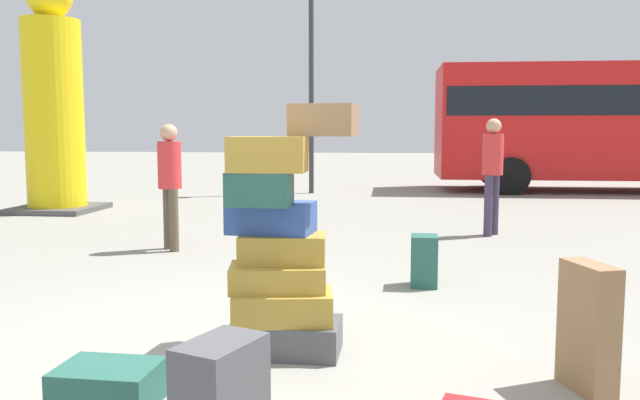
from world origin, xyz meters
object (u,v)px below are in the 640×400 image
object	(u,v)px
suitcase_brown_foreground_far	(588,328)
person_tourist_with_camera	(493,166)
parked_bus	(629,119)
suitcase_teal_behind_tower	(108,386)
suitcase_teal_upright_blue	(424,261)
person_bearded_onlooker	(170,176)
yellow_dummy_statue	(54,107)
lamp_post	(311,43)
suitcase_tower	(281,253)

from	to	relation	value
suitcase_brown_foreground_far	person_tourist_with_camera	world-z (taller)	person_tourist_with_camera
parked_bus	person_tourist_with_camera	bearing A→B (deg)	-120.99
suitcase_teal_behind_tower	suitcase_teal_upright_blue	xyz separation A→B (m)	(1.88, 3.07, 0.14)
suitcase_teal_upright_blue	parked_bus	world-z (taller)	parked_bus
person_tourist_with_camera	person_bearded_onlooker	bearing A→B (deg)	-35.83
suitcase_teal_behind_tower	suitcase_brown_foreground_far	xyz separation A→B (m)	(2.73, 0.54, 0.27)
suitcase_teal_behind_tower	yellow_dummy_statue	xyz separation A→B (m)	(-4.85, 8.33, 1.86)
yellow_dummy_statue	lamp_post	xyz separation A→B (m)	(4.36, 4.12, 1.66)
person_bearded_onlooker	lamp_post	size ratio (longest dim) A/B	0.30
suitcase_tower	person_bearded_onlooker	xyz separation A→B (m)	(-2.10, 3.64, 0.27)
suitcase_teal_upright_blue	yellow_dummy_statue	world-z (taller)	yellow_dummy_statue
person_bearded_onlooker	parked_bus	distance (m)	12.67
suitcase_tower	suitcase_teal_behind_tower	xyz separation A→B (m)	(-0.81, -1.02, -0.58)
suitcase_teal_upright_blue	yellow_dummy_statue	size ratio (longest dim) A/B	0.12
person_bearded_onlooker	person_tourist_with_camera	distance (m)	4.60
parked_bus	lamp_post	size ratio (longest dim) A/B	1.72
suitcase_tower	suitcase_teal_behind_tower	distance (m)	1.42
person_bearded_onlooker	suitcase_brown_foreground_far	bearing A→B (deg)	5.21
person_bearded_onlooker	person_tourist_with_camera	xyz separation A→B (m)	(4.28, 1.69, 0.06)
suitcase_brown_foreground_far	lamp_post	distance (m)	12.77
lamp_post	parked_bus	bearing A→B (deg)	10.26
lamp_post	suitcase_tower	bearing A→B (deg)	-83.49
suitcase_tower	suitcase_teal_behind_tower	world-z (taller)	suitcase_tower
suitcase_brown_foreground_far	person_tourist_with_camera	bearing A→B (deg)	69.09
suitcase_teal_behind_tower	lamp_post	size ratio (longest dim) A/B	0.10
lamp_post	person_bearded_onlooker	bearing A→B (deg)	-95.85
person_tourist_with_camera	parked_bus	world-z (taller)	parked_bus
suitcase_brown_foreground_far	person_tourist_with_camera	size ratio (longest dim) A/B	0.45
person_bearded_onlooker	parked_bus	world-z (taller)	parked_bus
person_tourist_with_camera	yellow_dummy_statue	size ratio (longest dim) A/B	0.39
suitcase_teal_upright_blue	parked_bus	bearing A→B (deg)	64.14
suitcase_tower	person_bearded_onlooker	distance (m)	4.22
yellow_dummy_statue	parked_bus	size ratio (longest dim) A/B	0.47
suitcase_brown_foreground_far	person_tourist_with_camera	distance (m)	5.85
suitcase_teal_behind_tower	yellow_dummy_statue	size ratio (longest dim) A/B	0.12
suitcase_tower	parked_bus	world-z (taller)	parked_bus
suitcase_teal_behind_tower	person_tourist_with_camera	xyz separation A→B (m)	(2.98, 6.35, 0.91)
lamp_post	yellow_dummy_statue	bearing A→B (deg)	-136.57
person_tourist_with_camera	lamp_post	world-z (taller)	lamp_post
suitcase_brown_foreground_far	person_bearded_onlooker	bearing A→B (deg)	115.88
suitcase_brown_foreground_far	person_tourist_with_camera	xyz separation A→B (m)	(0.25, 5.81, 0.64)
person_bearded_onlooker	yellow_dummy_statue	size ratio (longest dim) A/B	0.37
suitcase_teal_behind_tower	yellow_dummy_statue	bearing A→B (deg)	121.83
suitcase_tower	suitcase_teal_upright_blue	bearing A→B (deg)	62.51
person_bearded_onlooker	parked_bus	bearing A→B (deg)	97.69
suitcase_brown_foreground_far	yellow_dummy_statue	size ratio (longest dim) A/B	0.17
suitcase_tower	suitcase_teal_behind_tower	size ratio (longest dim) A/B	3.15
suitcase_teal_upright_blue	person_bearded_onlooker	world-z (taller)	person_bearded_onlooker
suitcase_brown_foreground_far	yellow_dummy_statue	world-z (taller)	yellow_dummy_statue
yellow_dummy_statue	suitcase_brown_foreground_far	bearing A→B (deg)	-45.76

